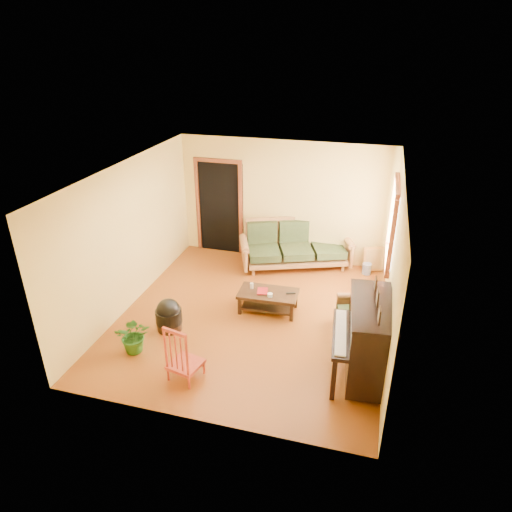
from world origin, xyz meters
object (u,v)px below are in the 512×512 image
(armchair, at_px, (359,312))
(footstool, at_px, (169,318))
(sofa, at_px, (296,245))
(potted_plant, at_px, (134,335))
(coffee_table, at_px, (268,301))
(piano, at_px, (368,341))
(ceramic_crock, at_px, (367,269))
(red_chair, at_px, (185,351))

(armchair, relative_size, footstool, 1.80)
(sofa, height_order, footstool, sofa)
(sofa, height_order, potted_plant, sofa)
(sofa, bearing_deg, potted_plant, -138.77)
(coffee_table, relative_size, armchair, 1.31)
(armchair, bearing_deg, coffee_table, 154.85)
(sofa, xyz_separation_m, footstool, (-1.61, -2.86, -0.28))
(sofa, xyz_separation_m, piano, (1.63, -3.17, 0.11))
(coffee_table, xyz_separation_m, piano, (1.78, -1.30, 0.41))
(piano, distance_m, ceramic_crock, 3.25)
(coffee_table, xyz_separation_m, armchair, (1.59, -0.25, 0.21))
(armchair, distance_m, ceramic_crock, 2.18)
(footstool, bearing_deg, sofa, 60.70)
(coffee_table, relative_size, footstool, 2.37)
(armchair, height_order, footstool, armchair)
(coffee_table, xyz_separation_m, ceramic_crock, (1.63, 1.90, -0.07))
(red_chair, bearing_deg, coffee_table, 83.75)
(piano, height_order, potted_plant, piano)
(red_chair, relative_size, ceramic_crock, 3.96)
(coffee_table, distance_m, piano, 2.24)
(piano, bearing_deg, footstool, 169.53)
(potted_plant, bearing_deg, piano, 6.18)
(red_chair, xyz_separation_m, potted_plant, (-1.01, 0.35, -0.16))
(sofa, height_order, armchair, sofa)
(sofa, bearing_deg, piano, -83.83)
(coffee_table, distance_m, footstool, 1.77)
(coffee_table, relative_size, red_chair, 1.14)
(piano, xyz_separation_m, potted_plant, (-3.50, -0.38, -0.30))
(sofa, distance_m, coffee_table, 1.90)
(sofa, xyz_separation_m, coffee_table, (-0.14, -1.87, -0.30))
(piano, distance_m, footstool, 3.28)
(footstool, bearing_deg, ceramic_crock, 43.09)
(sofa, bearing_deg, red_chair, -123.45)
(footstool, distance_m, ceramic_crock, 4.24)
(potted_plant, bearing_deg, ceramic_crock, 46.92)
(footstool, distance_m, red_chair, 1.31)
(armchair, height_order, red_chair, red_chair)
(sofa, xyz_separation_m, ceramic_crock, (1.49, 0.04, -0.37))
(piano, bearing_deg, coffee_table, 138.74)
(sofa, relative_size, coffee_table, 2.19)
(coffee_table, height_order, armchair, armchair)
(armchair, relative_size, red_chair, 0.87)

